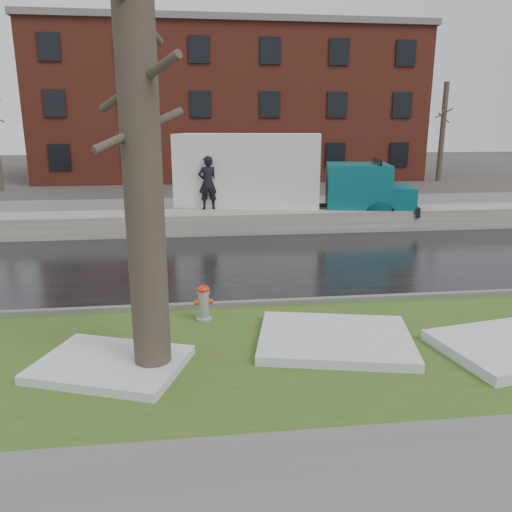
{
  "coord_description": "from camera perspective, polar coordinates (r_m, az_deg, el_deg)",
  "views": [
    {
      "loc": [
        -0.77,
        -8.84,
        3.72
      ],
      "look_at": [
        0.5,
        1.43,
        1.0
      ],
      "focal_mm": 35.0,
      "sensor_mm": 36.0,
      "label": 1
    }
  ],
  "objects": [
    {
      "name": "verge",
      "position": [
        8.48,
        -1.17,
        -11.15
      ],
      "size": [
        60.0,
        4.5,
        0.04
      ],
      "primitive_type": "cube",
      "color": "#34511B",
      "rests_on": "ground"
    },
    {
      "name": "parking_lot",
      "position": [
        22.16,
        -5.01,
        5.05
      ],
      "size": [
        60.0,
        9.0,
        0.03
      ],
      "primitive_type": "cube",
      "color": "slate",
      "rests_on": "ground"
    },
    {
      "name": "curb",
      "position": [
        10.52,
        -2.45,
        -5.58
      ],
      "size": [
        60.0,
        0.15,
        0.14
      ],
      "primitive_type": "cube",
      "color": "slate",
      "rests_on": "ground"
    },
    {
      "name": "brick_building",
      "position": [
        38.96,
        -3.13,
        16.59
      ],
      "size": [
        26.0,
        12.0,
        10.0
      ],
      "primitive_type": "cube",
      "color": "maroon",
      "rests_on": "ground"
    },
    {
      "name": "bg_tree_right",
      "position": [
        36.87,
        20.54,
        13.22
      ],
      "size": [
        1.4,
        1.62,
        6.5
      ],
      "color": "brown",
      "rests_on": "ground"
    },
    {
      "name": "bg_tree_center",
      "position": [
        35.23,
        -16.08,
        13.54
      ],
      "size": [
        1.4,
        1.62,
        6.5
      ],
      "color": "brown",
      "rests_on": "ground"
    },
    {
      "name": "fire_hydrant",
      "position": [
        9.7,
        -6.02,
        -5.14
      ],
      "size": [
        0.37,
        0.32,
        0.74
      ],
      "rotation": [
        0.0,
        0.0,
        0.11
      ],
      "color": "#ADB0B5",
      "rests_on": "verge"
    },
    {
      "name": "ground",
      "position": [
        9.62,
        -1.95,
        -8.03
      ],
      "size": [
        120.0,
        120.0,
        0.0
      ],
      "primitive_type": "plane",
      "color": "#47423D",
      "rests_on": "ground"
    },
    {
      "name": "snow_patch_far",
      "position": [
        8.27,
        -16.25,
        -11.78
      ],
      "size": [
        2.62,
        2.26,
        0.14
      ],
      "primitive_type": "cube",
      "rotation": [
        0.0,
        0.0,
        -0.35
      ],
      "color": "silver",
      "rests_on": "verge"
    },
    {
      "name": "tree",
      "position": [
        7.28,
        -13.08,
        13.29
      ],
      "size": [
        1.28,
        1.49,
        7.04
      ],
      "rotation": [
        0.0,
        0.0,
        0.32
      ],
      "color": "brown",
      "rests_on": "verge"
    },
    {
      "name": "snowbank",
      "position": [
        17.87,
        -4.49,
        3.89
      ],
      "size": [
        60.0,
        1.6,
        0.75
      ],
      "primitive_type": "cube",
      "color": "#ABA59C",
      "rests_on": "ground"
    },
    {
      "name": "box_truck",
      "position": [
        19.24,
        2.45,
        9.02
      ],
      "size": [
        10.36,
        4.2,
        3.42
      ],
      "rotation": [
        0.0,
        0.0,
        -0.22
      ],
      "color": "black",
      "rests_on": "ground"
    },
    {
      "name": "snow_patch_near",
      "position": [
        8.89,
        9.01,
        -9.34
      ],
      "size": [
        2.97,
        2.52,
        0.16
      ],
      "primitive_type": "cube",
      "rotation": [
        0.0,
        0.0,
        -0.22
      ],
      "color": "silver",
      "rests_on": "verge"
    },
    {
      "name": "road",
      "position": [
        13.86,
        -3.63,
        -0.8
      ],
      "size": [
        60.0,
        7.0,
        0.03
      ],
      "primitive_type": "cube",
      "color": "black",
      "rests_on": "ground"
    },
    {
      "name": "worker",
      "position": [
        18.26,
        -5.53,
        8.33
      ],
      "size": [
        0.76,
        0.56,
        1.92
      ],
      "primitive_type": "imported",
      "rotation": [
        0.0,
        0.0,
        3.3
      ],
      "color": "black",
      "rests_on": "snowbank"
    }
  ]
}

